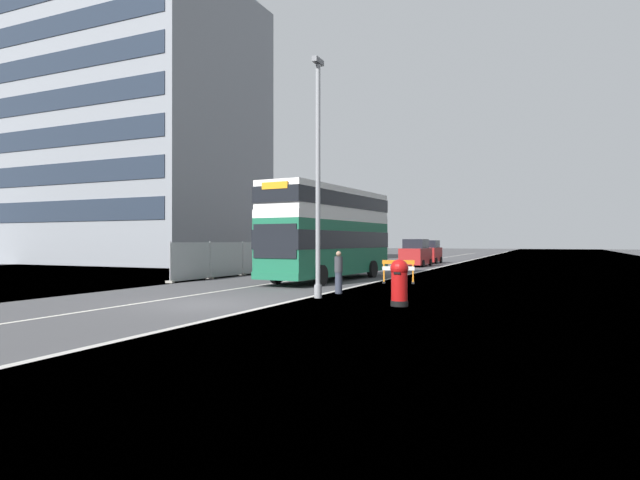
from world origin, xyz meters
TOP-DOWN VIEW (x-y plane):
  - ground at (0.57, 0.16)m, footprint 140.00×280.00m
  - double_decker_bus at (-0.30, 11.80)m, footprint 3.42×11.18m
  - lamppost_foreground at (2.85, 3.31)m, footprint 0.29×0.70m
  - red_pillar_postbox at (6.31, 2.20)m, footprint 0.60×0.60m
  - roadworks_barrier at (3.76, 11.21)m, footprint 1.66×0.83m
  - construction_site_fence at (-6.96, 16.80)m, footprint 0.44×20.60m
  - car_oncoming_near at (0.20, 29.42)m, footprint 2.05×4.45m
  - car_receding_mid at (-0.06, 35.92)m, footprint 1.93×3.81m
  - bare_tree_far_verge_near at (-12.33, 27.31)m, footprint 2.96×2.47m
  - bare_tree_far_verge_mid at (-12.71, 41.64)m, footprint 2.04×2.44m
  - pedestrian_at_kerb at (2.93, 5.18)m, footprint 0.34×0.34m
  - backdrop_office_block at (-28.23, 26.23)m, footprint 23.47×16.36m

SIDE VIEW (x-z plane):
  - ground at x=0.57m, z-range -0.10..0.00m
  - roadworks_barrier at x=3.76m, z-range 0.16..1.34m
  - red_pillar_postbox at x=6.31m, z-range 0.07..1.62m
  - pedestrian_at_kerb at x=2.93m, z-range 0.01..1.75m
  - construction_site_fence at x=-6.96m, z-range -0.04..2.09m
  - car_receding_mid at x=-0.06m, z-range -0.07..2.16m
  - car_oncoming_near at x=0.20m, z-range -0.08..2.24m
  - bare_tree_far_verge_near at x=-12.33m, z-range -0.17..4.39m
  - bare_tree_far_verge_mid at x=-12.71m, z-range -0.24..5.24m
  - double_decker_bus at x=-0.30m, z-range 0.16..5.18m
  - lamppost_foreground at x=2.85m, z-range -0.24..8.81m
  - backdrop_office_block at x=-28.23m, z-range 0.00..26.50m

